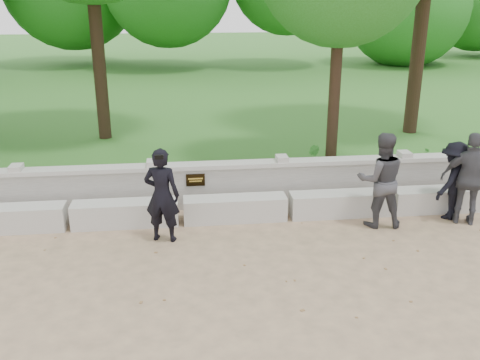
{
  "coord_description": "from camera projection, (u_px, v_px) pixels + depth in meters",
  "views": [
    {
      "loc": [
        0.03,
        -7.2,
        4.03
      ],
      "look_at": [
        1.03,
        1.35,
        0.98
      ],
      "focal_mm": 40.0,
      "sensor_mm": 36.0,
      "label": 1
    }
  ],
  "objects": [
    {
      "name": "concrete_bench",
      "position": [
        181.0,
        211.0,
        9.79
      ],
      "size": [
        11.9,
        0.45,
        0.45
      ],
      "color": "beige",
      "rests_on": "ground"
    },
    {
      "name": "visitor_right",
      "position": [
        470.0,
        179.0,
        9.56
      ],
      "size": [
        1.08,
        0.79,
        1.71
      ],
      "color": "#424247",
      "rests_on": "ground"
    },
    {
      "name": "parapet_wall",
      "position": [
        180.0,
        186.0,
        10.37
      ],
      "size": [
        12.5,
        0.35,
        0.9
      ],
      "color": "beige",
      "rests_on": "ground"
    },
    {
      "name": "shrub_c",
      "position": [
        434.0,
        162.0,
        11.6
      ],
      "size": [
        0.64,
        0.65,
        0.55
      ],
      "primitive_type": "imported",
      "rotation": [
        0.0,
        0.0,
        4.02
      ],
      "color": "#2F7427",
      "rests_on": "lawn"
    },
    {
      "name": "visitor_mid",
      "position": [
        453.0,
        181.0,
        9.84
      ],
      "size": [
        1.09,
        1.0,
        1.47
      ],
      "color": "black",
      "rests_on": "ground"
    },
    {
      "name": "shrub_b",
      "position": [
        313.0,
        157.0,
        11.96
      ],
      "size": [
        0.31,
        0.35,
        0.53
      ],
      "primitive_type": "imported",
      "rotation": [
        0.0,
        0.0,
        1.84
      ],
      "color": "#2F7427",
      "rests_on": "lawn"
    },
    {
      "name": "lawn",
      "position": [
        177.0,
        96.0,
        21.15
      ],
      "size": [
        40.0,
        22.0,
        0.25
      ],
      "primitive_type": "cube",
      "color": "#356F25",
      "rests_on": "ground"
    },
    {
      "name": "man_main",
      "position": [
        162.0,
        195.0,
        8.91
      ],
      "size": [
        0.68,
        0.62,
        1.63
      ],
      "color": "black",
      "rests_on": "ground"
    },
    {
      "name": "ground",
      "position": [
        183.0,
        273.0,
        8.09
      ],
      "size": [
        80.0,
        80.0,
        0.0
      ],
      "primitive_type": "plane",
      "color": "tan",
      "rests_on": "ground"
    },
    {
      "name": "visitor_left",
      "position": [
        381.0,
        180.0,
        9.47
      ],
      "size": [
        0.91,
        0.75,
        1.73
      ],
      "color": "#3C3B40",
      "rests_on": "ground"
    }
  ]
}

